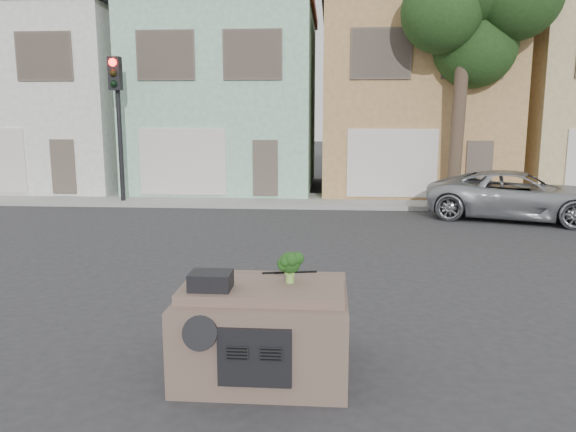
# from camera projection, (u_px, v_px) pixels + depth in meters

# --- Properties ---
(ground_plane) EXTENTS (120.00, 120.00, 0.00)m
(ground_plane) POSITION_uv_depth(u_px,v_px,m) (284.00, 293.00, 9.93)
(ground_plane) COLOR #303033
(ground_plane) RESTS_ON ground
(sidewalk) EXTENTS (40.00, 3.00, 0.15)m
(sidewalk) POSITION_uv_depth(u_px,v_px,m) (308.00, 201.00, 20.23)
(sidewalk) COLOR gray
(sidewalk) RESTS_ON ground
(townhouse_white) EXTENTS (7.20, 8.20, 7.55)m
(townhouse_white) POSITION_uv_depth(u_px,v_px,m) (59.00, 100.00, 24.31)
(townhouse_white) COLOR silver
(townhouse_white) RESTS_ON ground
(townhouse_mint) EXTENTS (7.20, 8.20, 7.55)m
(townhouse_mint) POSITION_uv_depth(u_px,v_px,m) (230.00, 100.00, 23.76)
(townhouse_mint) COLOR #9CCEB0
(townhouse_mint) RESTS_ON ground
(townhouse_tan) EXTENTS (7.20, 8.20, 7.55)m
(townhouse_tan) POSITION_uv_depth(u_px,v_px,m) (409.00, 99.00, 23.21)
(townhouse_tan) COLOR tan
(townhouse_tan) RESTS_ON ground
(silver_pickup) EXTENTS (5.76, 4.00, 1.46)m
(silver_pickup) POSITION_uv_depth(u_px,v_px,m) (516.00, 219.00, 17.00)
(silver_pickup) COLOR #A2A4AA
(silver_pickup) RESTS_ON ground
(traffic_signal) EXTENTS (0.40, 0.40, 5.10)m
(traffic_signal) POSITION_uv_depth(u_px,v_px,m) (119.00, 132.00, 19.29)
(traffic_signal) COLOR black
(traffic_signal) RESTS_ON ground
(tree_near) EXTENTS (4.40, 4.00, 8.50)m
(tree_near) POSITION_uv_depth(u_px,v_px,m) (460.00, 80.00, 18.44)
(tree_near) COLOR #1F3E18
(tree_near) RESTS_ON ground
(car_dashboard) EXTENTS (2.00, 1.80, 1.12)m
(car_dashboard) POSITION_uv_depth(u_px,v_px,m) (265.00, 325.00, 6.89)
(car_dashboard) COLOR brown
(car_dashboard) RESTS_ON ground
(instrument_hump) EXTENTS (0.48, 0.38, 0.20)m
(instrument_hump) POSITION_uv_depth(u_px,v_px,m) (211.00, 281.00, 6.47)
(instrument_hump) COLOR black
(instrument_hump) RESTS_ON car_dashboard
(wiper_arm) EXTENTS (0.69, 0.15, 0.02)m
(wiper_arm) POSITION_uv_depth(u_px,v_px,m) (290.00, 272.00, 7.14)
(wiper_arm) COLOR black
(wiper_arm) RESTS_ON car_dashboard
(broccoli) EXTENTS (0.39, 0.39, 0.38)m
(broccoli) POSITION_uv_depth(u_px,v_px,m) (290.00, 267.00, 6.71)
(broccoli) COLOR #173A11
(broccoli) RESTS_ON car_dashboard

